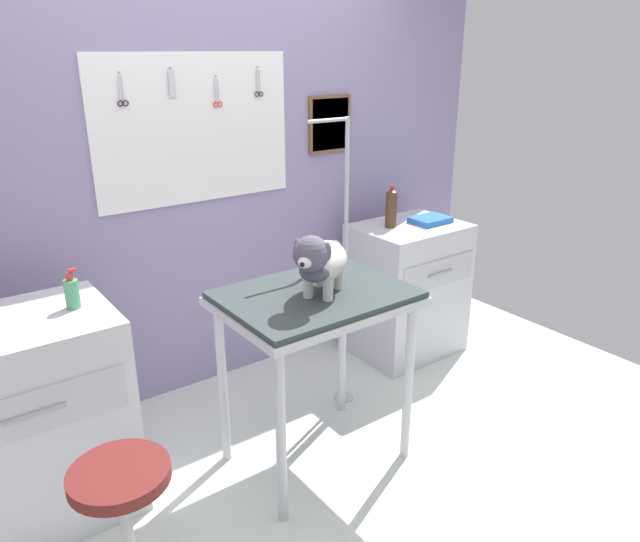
% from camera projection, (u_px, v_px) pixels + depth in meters
% --- Properties ---
extents(ground, '(4.40, 4.00, 0.04)m').
position_uv_depth(ground, '(350.00, 485.00, 2.81)').
color(ground, silver).
extents(rear_wall_panel, '(4.00, 0.09, 2.30)m').
position_uv_depth(rear_wall_panel, '(211.00, 191.00, 3.36)').
color(rear_wall_panel, '#8C7EA8').
rests_on(rear_wall_panel, ground).
extents(grooming_table, '(0.84, 0.63, 0.89)m').
position_uv_depth(grooming_table, '(316.00, 313.00, 2.70)').
color(grooming_table, '#B7B7BC').
rests_on(grooming_table, ground).
extents(grooming_arm, '(0.29, 0.11, 1.60)m').
position_uv_depth(grooming_arm, '(344.00, 279.00, 3.21)').
color(grooming_arm, '#B7B7BC').
rests_on(grooming_arm, ground).
extents(dog, '(0.40, 0.33, 0.31)m').
position_uv_depth(dog, '(320.00, 261.00, 2.56)').
color(dog, silver).
rests_on(dog, grooming_table).
extents(counter_left, '(0.80, 0.58, 0.92)m').
position_uv_depth(counter_left, '(24.00, 424.00, 2.46)').
color(counter_left, silver).
rests_on(counter_left, ground).
extents(cabinet_right, '(0.68, 0.54, 0.87)m').
position_uv_depth(cabinet_right, '(407.00, 289.00, 3.90)').
color(cabinet_right, silver).
rests_on(cabinet_right, ground).
extents(stool, '(0.33, 0.33, 0.63)m').
position_uv_depth(stool, '(123.00, 499.00, 1.97)').
color(stool, '#9E9EA3').
rests_on(stool, ground).
extents(conditioner_bottle, '(0.06, 0.06, 0.17)m').
position_uv_depth(conditioner_bottle, '(72.00, 293.00, 2.42)').
color(conditioner_bottle, '#489864').
rests_on(conditioner_bottle, counter_left).
extents(soda_bottle, '(0.07, 0.07, 0.26)m').
position_uv_depth(soda_bottle, '(391.00, 208.00, 3.66)').
color(soda_bottle, '#4A2F1B').
rests_on(soda_bottle, cabinet_right).
extents(supply_tray, '(0.24, 0.18, 0.04)m').
position_uv_depth(supply_tray, '(430.00, 220.00, 3.79)').
color(supply_tray, blue).
rests_on(supply_tray, cabinet_right).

